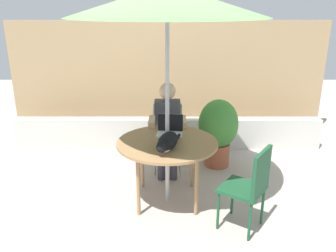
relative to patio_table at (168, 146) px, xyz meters
The scene contains 11 objects.
ground_plane 0.69m from the patio_table, ahead, with size 14.00×14.00×0.00m, color #ADA399.
fence_back 2.37m from the patio_table, 90.00° to the left, with size 5.39×0.08×1.95m, color tan.
planter_wall_low 1.67m from the patio_table, 90.00° to the left, with size 4.85×0.20×0.49m, color beige.
patio_table is the anchor object (origin of this frame).
patio_umbrella 1.53m from the patio_table, ahead, with size 2.04×2.04×2.38m.
chair_occupied 0.91m from the patio_table, 90.00° to the left, with size 0.40×0.40×0.90m.
chair_empty 1.02m from the patio_table, 34.77° to the right, with size 0.56×0.56×0.90m.
person_seated 0.74m from the patio_table, 90.00° to the left, with size 0.48×0.48×1.24m.
laptop 0.30m from the patio_table, 83.35° to the left, with size 0.32×0.28×0.21m.
cat 0.26m from the patio_table, 90.08° to the right, with size 0.30×0.63×0.17m.
potted_plant_near_fence 1.20m from the patio_table, 53.47° to the left, with size 0.55×0.55×0.97m.
Camera 1 is at (0.01, -3.61, 2.19)m, focal length 37.08 mm.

